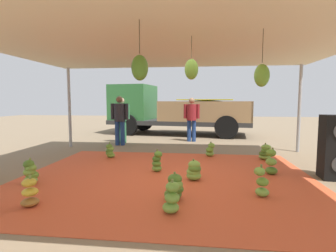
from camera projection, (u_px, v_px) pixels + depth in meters
ground_plane at (178, 151)px, 8.47m from camera, size 40.00×40.00×0.00m
tarp_orange at (166, 177)px, 5.51m from camera, size 6.10×5.13×0.01m
tent_canopy at (166, 45)px, 5.15m from camera, size 8.00×7.00×2.80m
banana_bunch_0 at (110, 151)px, 7.40m from camera, size 0.33×0.31×0.44m
banana_bunch_1 at (210, 150)px, 7.56m from camera, size 0.35×0.34×0.43m
banana_bunch_2 at (175, 187)px, 4.25m from camera, size 0.41×0.40×0.45m
banana_bunch_3 at (194, 171)px, 5.30m from camera, size 0.38×0.38×0.43m
banana_bunch_5 at (157, 162)px, 5.92m from camera, size 0.30×0.29×0.52m
banana_bunch_6 at (172, 199)px, 3.74m from camera, size 0.32×0.32×0.49m
banana_bunch_7 at (271, 163)px, 5.70m from camera, size 0.35×0.35×0.59m
banana_bunch_8 at (31, 173)px, 5.04m from camera, size 0.35×0.35×0.51m
banana_bunch_9 at (265, 153)px, 7.13m from camera, size 0.43×0.43×0.47m
banana_bunch_10 at (30, 193)px, 3.97m from camera, size 0.30×0.31×0.49m
banana_bunch_11 at (262, 183)px, 4.38m from camera, size 0.33×0.31×0.54m
cargo_truck_main at (173, 110)px, 12.80m from camera, size 6.93×3.27×2.40m
worker_0 at (120, 117)px, 9.47m from camera, size 0.65×0.40×1.78m
worker_1 at (192, 116)px, 10.40m from camera, size 0.64×0.39×1.74m
worker_2 at (122, 117)px, 10.07m from camera, size 0.64×0.39×1.74m
speaker_stack at (335, 147)px, 5.36m from camera, size 0.56×0.55×1.32m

